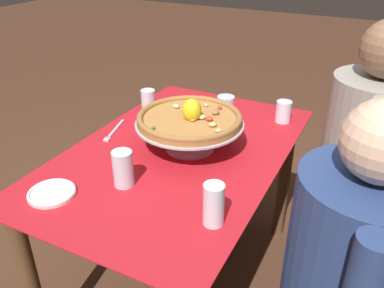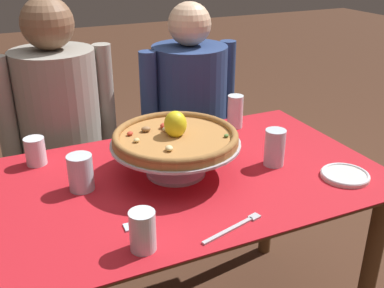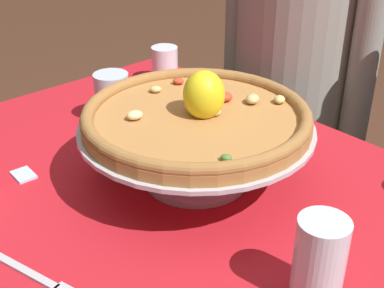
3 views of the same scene
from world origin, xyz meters
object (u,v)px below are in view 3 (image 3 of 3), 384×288
at_px(water_glass_side_right, 319,265).
at_px(dinner_fork, 26,272).
at_px(pizza_stand, 196,141).
at_px(pizza, 197,115).
at_px(water_glass_side_left, 113,101).
at_px(diner_left, 290,97).
at_px(water_glass_back_left, 165,67).
at_px(sugar_packet, 24,175).

bearing_deg(water_glass_side_right, dinner_fork, -138.21).
distance_m(pizza_stand, pizza, 0.05).
height_order(pizza_stand, water_glass_side_right, water_glass_side_right).
xyz_separation_m(water_glass_side_left, dinner_fork, (0.33, -0.39, -0.05)).
xyz_separation_m(water_glass_side_right, diner_left, (-0.61, 0.73, -0.17)).
distance_m(pizza, diner_left, 0.74).
bearing_deg(water_glass_side_right, water_glass_back_left, 155.09).
relative_size(pizza_stand, diner_left, 0.35).
bearing_deg(pizza, water_glass_back_left, 147.53).
distance_m(water_glass_side_right, sugar_packet, 0.59).
height_order(pizza_stand, diner_left, diner_left).
distance_m(pizza, sugar_packet, 0.36).
relative_size(pizza_stand, dinner_fork, 2.07).
distance_m(pizza, dinner_fork, 0.39).
bearing_deg(pizza_stand, water_glass_side_right, -13.84).
relative_size(pizza_stand, sugar_packet, 8.59).
relative_size(pizza_stand, water_glass_side_right, 3.31).
xyz_separation_m(pizza, dinner_fork, (0.02, -0.36, -0.13)).
height_order(pizza, water_glass_side_left, pizza).
xyz_separation_m(water_glass_side_left, sugar_packet, (0.08, -0.27, -0.05)).
distance_m(water_glass_side_left, dinner_fork, 0.51).
height_order(pizza_stand, pizza, pizza).
bearing_deg(pizza, water_glass_side_left, 175.60).
distance_m(water_glass_back_left, sugar_packet, 0.54).
distance_m(water_glass_side_left, sugar_packet, 0.28).
relative_size(pizza, dinner_fork, 1.99).
height_order(pizza, water_glass_back_left, pizza).
bearing_deg(sugar_packet, water_glass_side_right, 15.64).
xyz_separation_m(water_glass_back_left, diner_left, (0.14, 0.38, -0.15)).
height_order(pizza_stand, dinner_fork, pizza_stand).
bearing_deg(pizza, dinner_fork, -86.27).
bearing_deg(pizza, pizza_stand, -95.10).
relative_size(pizza, water_glass_side_left, 3.54).
distance_m(pizza, water_glass_side_right, 0.35).
bearing_deg(pizza_stand, dinner_fork, -86.24).
xyz_separation_m(pizza, water_glass_back_left, (-0.42, 0.27, -0.09)).
bearing_deg(diner_left, water_glass_back_left, -110.83).
distance_m(pizza_stand, diner_left, 0.73).
distance_m(water_glass_side_right, diner_left, 0.96).
bearing_deg(sugar_packet, pizza, 46.53).
distance_m(pizza_stand, dinner_fork, 0.37).
relative_size(water_glass_side_left, water_glass_side_right, 0.90).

